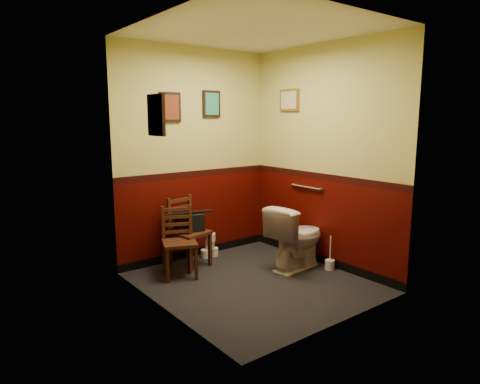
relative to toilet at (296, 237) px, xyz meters
name	(u,v)px	position (x,y,z in m)	size (l,w,h in m)	color
floor	(254,283)	(-0.72, -0.06, -0.39)	(2.20, 2.40, 0.00)	black
ceiling	(255,30)	(-0.72, -0.06, 2.31)	(2.20, 2.40, 0.00)	silver
wall_back	(195,155)	(-0.72, 1.14, 0.96)	(2.20, 2.70, 0.00)	#3B0502
wall_front	(344,175)	(-0.72, -1.26, 0.96)	(2.20, 2.70, 0.00)	#3B0502
wall_left	(161,171)	(-1.82, -0.06, 0.96)	(2.40, 2.70, 0.00)	#3B0502
wall_right	(324,157)	(0.38, -0.06, 0.96)	(2.40, 2.70, 0.00)	#3B0502
grab_bar	(306,187)	(0.35, 0.19, 0.56)	(0.05, 0.56, 0.06)	silver
framed_print_back_a	(170,107)	(-1.07, 1.12, 1.56)	(0.28, 0.04, 0.36)	black
framed_print_back_b	(211,104)	(-0.47, 1.12, 1.61)	(0.26, 0.04, 0.34)	black
framed_print_left	(156,115)	(-1.80, 0.04, 1.46)	(0.04, 0.30, 0.38)	black
framed_print_right	(289,100)	(0.36, 0.54, 1.66)	(0.04, 0.34, 0.28)	olive
toilet	(296,237)	(0.00, 0.00, 0.00)	(0.44, 0.79, 0.78)	white
toilet_brush	(330,264)	(0.29, -0.29, -0.32)	(0.12, 0.12, 0.42)	silver
chair_left	(179,242)	(-1.26, 0.66, 0.02)	(0.49, 0.49, 0.81)	#472515
chair_right	(188,232)	(-1.01, 0.88, 0.04)	(0.48, 0.48, 0.86)	#472515
handbag	(190,223)	(-1.00, 0.84, 0.17)	(0.37, 0.24, 0.25)	black
tp_stack	(210,247)	(-0.61, 0.99, -0.25)	(0.25, 0.15, 0.33)	silver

